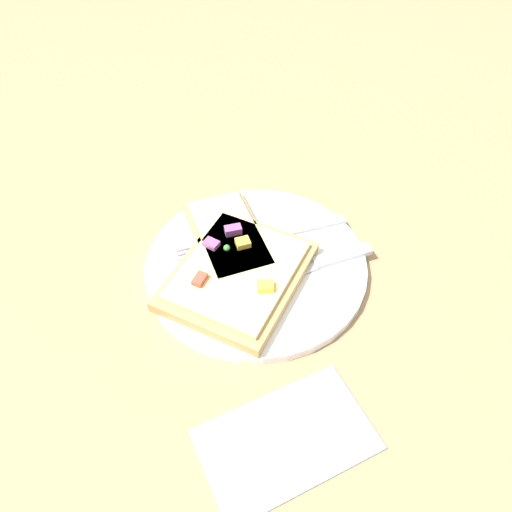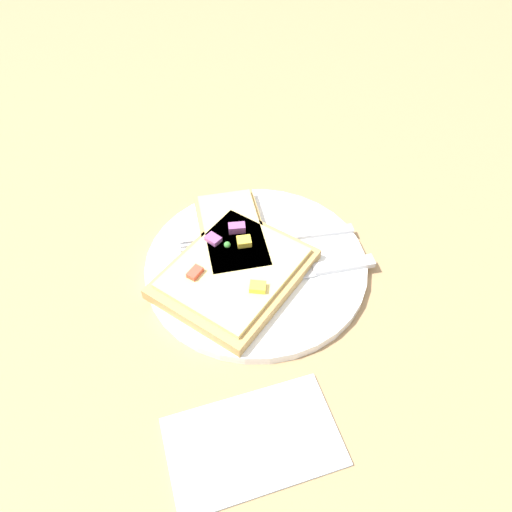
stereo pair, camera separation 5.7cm
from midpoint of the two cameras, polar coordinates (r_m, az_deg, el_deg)
ground_plane at (r=0.61m, az=-2.69°, el=-1.53°), size 4.00×4.00×0.00m
plate at (r=0.60m, az=-2.71°, el=-1.16°), size 0.27×0.27×0.01m
fork at (r=0.62m, az=-2.86°, el=1.74°), size 0.22×0.05×0.01m
knife at (r=0.59m, az=3.17°, el=-1.26°), size 0.20×0.04×0.01m
pizza_slice_main at (r=0.57m, az=-4.96°, el=-2.26°), size 0.21×0.21×0.03m
pizza_slice_corner at (r=0.62m, az=-5.78°, el=2.03°), size 0.09×0.16×0.03m
crumb_scatter at (r=0.58m, az=-4.77°, el=-2.24°), size 0.10×0.03×0.01m
napkin at (r=0.49m, az=-0.04°, el=-20.40°), size 0.16×0.10×0.01m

